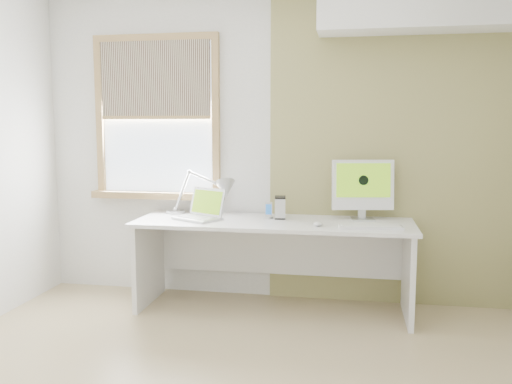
% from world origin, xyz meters
% --- Properties ---
extents(room, '(4.04, 3.54, 2.64)m').
position_xyz_m(room, '(0.00, 0.00, 1.30)').
color(room, tan).
rests_on(room, ground).
extents(accent_wall, '(2.00, 0.02, 2.60)m').
position_xyz_m(accent_wall, '(1.00, 1.74, 1.30)').
color(accent_wall, '#929355').
rests_on(accent_wall, room).
extents(soffit, '(1.60, 0.40, 0.42)m').
position_xyz_m(soffit, '(1.20, 1.57, 2.40)').
color(soffit, white).
rests_on(soffit, room).
extents(window, '(1.20, 0.14, 1.42)m').
position_xyz_m(window, '(-1.00, 1.71, 1.54)').
color(window, '#A27E4A').
rests_on(window, room).
extents(desk, '(2.20, 0.70, 0.73)m').
position_xyz_m(desk, '(0.08, 1.44, 0.53)').
color(desk, white).
rests_on(desk, room).
extents(desk_lamp, '(0.66, 0.27, 0.38)m').
position_xyz_m(desk_lamp, '(-0.44, 1.57, 0.93)').
color(desk_lamp, '#B3B5B7').
rests_on(desk_lamp, desk).
extents(laptop, '(0.44, 0.41, 0.24)m').
position_xyz_m(laptop, '(-0.51, 1.37, 0.79)').
color(laptop, '#B3B5B7').
rests_on(laptop, desk).
extents(phone_dock, '(0.08, 0.08, 0.13)m').
position_xyz_m(phone_dock, '(0.03, 1.48, 0.77)').
color(phone_dock, '#B3B5B7').
rests_on(phone_dock, desk).
extents(external_drive, '(0.10, 0.15, 0.18)m').
position_xyz_m(external_drive, '(0.12, 1.51, 0.82)').
color(external_drive, '#B3B5B7').
rests_on(external_drive, desk).
extents(imac, '(0.50, 0.20, 0.48)m').
position_xyz_m(imac, '(0.77, 1.58, 1.00)').
color(imac, '#B3B5B7').
rests_on(imac, desk).
extents(keyboard, '(0.48, 0.18, 0.02)m').
position_xyz_m(keyboard, '(0.83, 1.21, 0.74)').
color(keyboard, white).
rests_on(keyboard, desk).
extents(mouse, '(0.08, 0.12, 0.03)m').
position_xyz_m(mouse, '(0.44, 1.24, 0.75)').
color(mouse, white).
rests_on(mouse, desk).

